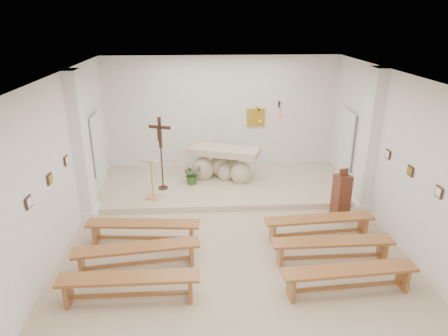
{
  "coord_description": "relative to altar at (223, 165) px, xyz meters",
  "views": [
    {
      "loc": [
        -0.62,
        -6.87,
        4.59
      ],
      "look_at": [
        -0.12,
        1.6,
        1.32
      ],
      "focal_mm": 32.0,
      "sensor_mm": 36.0,
      "label": 1
    }
  ],
  "objects": [
    {
      "name": "bench_left_second",
      "position": [
        -1.88,
        -4.12,
        -0.16
      ],
      "size": [
        2.4,
        0.67,
        0.5
      ],
      "rotation": [
        0.0,
        0.0,
        0.13
      ],
      "color": "#985A2C",
      "rests_on": "ground"
    },
    {
      "name": "radiator_left",
      "position": [
        -3.42,
        -1.13,
        -0.27
      ],
      "size": [
        0.1,
        0.85,
        0.52
      ],
      "primitive_type": "cube",
      "color": "silver",
      "rests_on": "ground"
    },
    {
      "name": "sanctuary_platform",
      "position": [
        0.01,
        -0.33,
        -0.47
      ],
      "size": [
        6.98,
        3.0,
        0.15
      ],
      "primitive_type": "cube",
      "color": "beige",
      "rests_on": "ground"
    },
    {
      "name": "altar",
      "position": [
        0.0,
        0.0,
        0.0
      ],
      "size": [
        2.11,
        1.38,
        1.02
      ],
      "rotation": [
        0.0,
        0.0,
        -0.34
      ],
      "color": "beige",
      "rests_on": "sanctuary_platform"
    },
    {
      "name": "donation_pedestal",
      "position": [
        2.67,
        -2.29,
        0.02
      ],
      "size": [
        0.41,
        0.41,
        1.26
      ],
      "rotation": [
        0.0,
        0.0,
        0.25
      ],
      "color": "#522517",
      "rests_on": "ground"
    },
    {
      "name": "wall_left",
      "position": [
        -3.48,
        -3.83,
        1.21
      ],
      "size": [
        0.02,
        10.0,
        3.5
      ],
      "primitive_type": "cube",
      "color": "white",
      "rests_on": "ground"
    },
    {
      "name": "station_frame_left_mid",
      "position": [
        -3.46,
        -3.63,
        1.18
      ],
      "size": [
        0.03,
        0.2,
        0.2
      ],
      "primitive_type": "cube",
      "color": "#3A2319",
      "rests_on": "wall_left"
    },
    {
      "name": "bench_right_front",
      "position": [
        1.9,
        -3.19,
        -0.16
      ],
      "size": [
        2.4,
        0.56,
        0.5
      ],
      "rotation": [
        0.0,
        0.0,
        0.08
      ],
      "color": "#985A2C",
      "rests_on": "ground"
    },
    {
      "name": "station_frame_left_front",
      "position": [
        -3.46,
        -4.63,
        1.18
      ],
      "size": [
        0.03,
        0.2,
        0.2
      ],
      "primitive_type": "cube",
      "color": "#3A2319",
      "rests_on": "wall_left"
    },
    {
      "name": "wall_right",
      "position": [
        3.5,
        -3.83,
        1.21
      ],
      "size": [
        0.02,
        10.0,
        3.5
      ],
      "primitive_type": "cube",
      "color": "white",
      "rests_on": "ground"
    },
    {
      "name": "bench_right_third",
      "position": [
        1.9,
        -5.05,
        -0.16
      ],
      "size": [
        2.4,
        0.55,
        0.5
      ],
      "rotation": [
        0.0,
        0.0,
        0.07
      ],
      "color": "#985A2C",
      "rests_on": "ground"
    },
    {
      "name": "bench_left_third",
      "position": [
        -1.88,
        -5.05,
        -0.16
      ],
      "size": [
        2.38,
        0.39,
        0.5
      ],
      "rotation": [
        0.0,
        0.0,
        0.0
      ],
      "color": "#985A2C",
      "rests_on": "ground"
    },
    {
      "name": "gold_wall_relief",
      "position": [
        1.06,
        1.13,
        1.11
      ],
      "size": [
        0.55,
        0.04,
        0.55
      ],
      "primitive_type": "cube",
      "color": "gold",
      "rests_on": "wall_back"
    },
    {
      "name": "ground",
      "position": [
        0.01,
        -3.83,
        -0.54
      ],
      "size": [
        7.0,
        10.0,
        0.0
      ],
      "primitive_type": "cube",
      "color": "#C9AF91",
      "rests_on": "ground"
    },
    {
      "name": "station_frame_right_mid",
      "position": [
        3.48,
        -3.63,
        1.18
      ],
      "size": [
        0.03,
        0.2,
        0.2
      ],
      "primitive_type": "cube",
      "color": "#3A2319",
      "rests_on": "wall_right"
    },
    {
      "name": "radiator_right",
      "position": [
        3.44,
        -1.13,
        -0.27
      ],
      "size": [
        0.1,
        0.85,
        0.52
      ],
      "primitive_type": "cube",
      "color": "silver",
      "rests_on": "ground"
    },
    {
      "name": "station_frame_right_front",
      "position": [
        3.48,
        -4.63,
        1.18
      ],
      "size": [
        0.03,
        0.2,
        0.2
      ],
      "primitive_type": "cube",
      "color": "#3A2319",
      "rests_on": "wall_right"
    },
    {
      "name": "lectern",
      "position": [
        -1.9,
        -1.24,
        0.15
      ],
      "size": [
        0.47,
        0.43,
        1.1
      ],
      "rotation": [
        0.0,
        0.0,
        -0.37
      ],
      "color": "tan",
      "rests_on": "sanctuary_platform"
    },
    {
      "name": "bench_left_front",
      "position": [
        -1.88,
        -3.19,
        -0.16
      ],
      "size": [
        2.4,
        0.57,
        0.5
      ],
      "rotation": [
        0.0,
        0.0,
        -0.08
      ],
      "color": "#985A2C",
      "rests_on": "ground"
    },
    {
      "name": "station_frame_right_rear",
      "position": [
        3.48,
        -2.63,
        1.18
      ],
      "size": [
        0.03,
        0.2,
        0.2
      ],
      "primitive_type": "cube",
      "color": "#3A2319",
      "rests_on": "wall_right"
    },
    {
      "name": "sanctuary_lamp",
      "position": [
        1.76,
        0.88,
        1.27
      ],
      "size": [
        0.11,
        0.36,
        0.44
      ],
      "color": "black",
      "rests_on": "wall_back"
    },
    {
      "name": "ceiling",
      "position": [
        0.01,
        -3.83,
        2.95
      ],
      "size": [
        7.0,
        10.0,
        0.02
      ],
      "primitive_type": "cube",
      "color": "silver",
      "rests_on": "wall_back"
    },
    {
      "name": "bench_right_second",
      "position": [
        1.9,
        -4.12,
        -0.16
      ],
      "size": [
        2.38,
        0.41,
        0.5
      ],
      "rotation": [
        0.0,
        0.0,
        0.01
      ],
      "color": "#985A2C",
      "rests_on": "ground"
    },
    {
      "name": "station_frame_left_rear",
      "position": [
        -3.46,
        -2.63,
        1.18
      ],
      "size": [
        0.03,
        0.2,
        0.2
      ],
      "primitive_type": "cube",
      "color": "#3A2319",
      "rests_on": "wall_left"
    },
    {
      "name": "pilaster_right",
      "position": [
        3.38,
        -1.83,
        1.21
      ],
      "size": [
        0.26,
        0.55,
        3.5
      ],
      "primitive_type": "cube",
      "color": "white",
      "rests_on": "ground"
    },
    {
      "name": "pilaster_left",
      "position": [
        -3.36,
        -1.83,
        1.21
      ],
      "size": [
        0.26,
        0.55,
        3.5
      ],
      "primitive_type": "cube",
      "color": "white",
      "rests_on": "ground"
    },
    {
      "name": "wall_back",
      "position": [
        0.01,
        1.16,
        1.21
      ],
      "size": [
        7.0,
        0.02,
        3.5
      ],
      "primitive_type": "cube",
      "color": "white",
      "rests_on": "ground"
    },
    {
      "name": "crucifix_stand",
      "position": [
        -1.68,
        -0.64,
        0.76
      ],
      "size": [
        0.59,
        0.26,
        1.99
      ],
      "rotation": [
        0.0,
        0.0,
        -0.33
      ],
      "color": "#331910",
      "rests_on": "sanctuary_platform"
    },
    {
      "name": "potted_plant",
      "position": [
        -0.89,
        -0.35,
        -0.11
      ],
      "size": [
        0.67,
        0.65,
        0.57
      ],
      "primitive_type": "imported",
      "rotation": [
        0.0,
        0.0,
        0.56
      ],
      "color": "#325522",
      "rests_on": "sanctuary_platform"
    }
  ]
}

